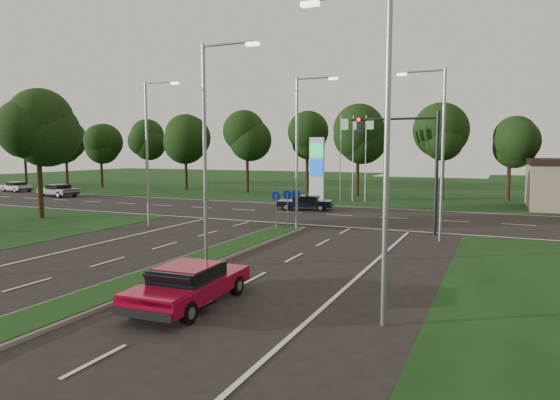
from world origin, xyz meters
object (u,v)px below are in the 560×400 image
at_px(red_sedan, 189,284).
at_px(navy_sedan, 305,202).
at_px(far_car_a, 58,190).
at_px(far_car_b, 16,186).

xyz_separation_m(red_sedan, navy_sedan, (-5.56, 24.57, -0.06)).
height_order(red_sedan, navy_sedan, red_sedan).
bearing_deg(red_sedan, far_car_a, 140.39).
bearing_deg(far_car_a, red_sedan, -117.85).
bearing_deg(navy_sedan, red_sedan, -178.84).
bearing_deg(far_car_b, red_sedan, -112.21).
bearing_deg(red_sedan, far_car_b, 144.50).
distance_m(navy_sedan, far_car_b, 37.09).
distance_m(red_sedan, far_car_a, 41.55).
relative_size(red_sedan, navy_sedan, 1.05).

